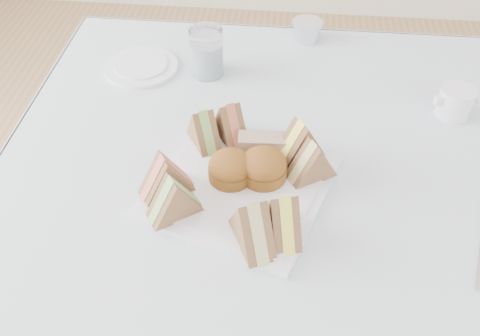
# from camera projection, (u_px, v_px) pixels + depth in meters

# --- Properties ---
(table) EXTENTS (0.90, 0.90, 0.74)m
(table) POSITION_uv_depth(u_px,v_px,m) (267.00, 287.00, 1.22)
(table) COLOR brown
(table) RESTS_ON floor
(tablecloth) EXTENTS (1.02, 1.02, 0.01)m
(tablecloth) POSITION_uv_depth(u_px,v_px,m) (274.00, 172.00, 0.96)
(tablecloth) COLOR silver
(tablecloth) RESTS_ON table
(serving_plate) EXTENTS (0.36, 0.36, 0.01)m
(serving_plate) POSITION_uv_depth(u_px,v_px,m) (240.00, 186.00, 0.93)
(serving_plate) COLOR white
(serving_plate) RESTS_ON tablecloth
(sandwich_fl_a) EXTENTS (0.10, 0.09, 0.08)m
(sandwich_fl_a) POSITION_uv_depth(u_px,v_px,m) (165.00, 175.00, 0.88)
(sandwich_fl_a) COLOR olive
(sandwich_fl_a) RESTS_ON serving_plate
(sandwich_fl_b) EXTENTS (0.10, 0.09, 0.08)m
(sandwich_fl_b) POSITION_uv_depth(u_px,v_px,m) (174.00, 196.00, 0.85)
(sandwich_fl_b) COLOR olive
(sandwich_fl_b) RESTS_ON serving_plate
(sandwich_fr_a) EXTENTS (0.07, 0.10, 0.08)m
(sandwich_fr_a) POSITION_uv_depth(u_px,v_px,m) (283.00, 215.00, 0.82)
(sandwich_fr_a) COLOR olive
(sandwich_fr_a) RESTS_ON serving_plate
(sandwich_fr_b) EXTENTS (0.08, 0.11, 0.09)m
(sandwich_fr_b) POSITION_uv_depth(u_px,v_px,m) (252.00, 223.00, 0.80)
(sandwich_fr_b) COLOR olive
(sandwich_fr_b) RESTS_ON serving_plate
(sandwich_bl_a) EXTENTS (0.08, 0.09, 0.08)m
(sandwich_bl_a) POSITION_uv_depth(u_px,v_px,m) (204.00, 127.00, 0.97)
(sandwich_bl_a) COLOR olive
(sandwich_bl_a) RESTS_ON serving_plate
(sandwich_bl_b) EXTENTS (0.08, 0.10, 0.08)m
(sandwich_bl_b) POSITION_uv_depth(u_px,v_px,m) (230.00, 121.00, 0.98)
(sandwich_bl_b) COLOR olive
(sandwich_bl_b) RESTS_ON serving_plate
(sandwich_br_a) EXTENTS (0.10, 0.08, 0.08)m
(sandwich_br_a) POSITION_uv_depth(u_px,v_px,m) (312.00, 160.00, 0.91)
(sandwich_br_a) COLOR olive
(sandwich_br_a) RESTS_ON serving_plate
(sandwich_br_b) EXTENTS (0.10, 0.09, 0.08)m
(sandwich_br_b) POSITION_uv_depth(u_px,v_px,m) (300.00, 140.00, 0.94)
(sandwich_br_b) COLOR olive
(sandwich_br_b) RESTS_ON serving_plate
(scone_left) EXTENTS (0.10, 0.10, 0.05)m
(scone_left) POSITION_uv_depth(u_px,v_px,m) (230.00, 168.00, 0.91)
(scone_left) COLOR #966023
(scone_left) RESTS_ON serving_plate
(scone_right) EXTENTS (0.08, 0.08, 0.05)m
(scone_right) POSITION_uv_depth(u_px,v_px,m) (264.00, 166.00, 0.91)
(scone_right) COLOR #966023
(scone_right) RESTS_ON serving_plate
(pastry_slice) EXTENTS (0.09, 0.04, 0.04)m
(pastry_slice) POSITION_uv_depth(u_px,v_px,m) (262.00, 145.00, 0.96)
(pastry_slice) COLOR #CAAD89
(pastry_slice) RESTS_ON serving_plate
(side_plate) EXTENTS (0.21, 0.21, 0.01)m
(side_plate) POSITION_uv_depth(u_px,v_px,m) (141.00, 67.00, 1.19)
(side_plate) COLOR white
(side_plate) RESTS_ON tablecloth
(water_glass) EXTENTS (0.07, 0.07, 0.11)m
(water_glass) POSITION_uv_depth(u_px,v_px,m) (207.00, 52.00, 1.15)
(water_glass) COLOR white
(water_glass) RESTS_ON tablecloth
(tea_strainer) EXTENTS (0.08, 0.08, 0.04)m
(tea_strainer) POSITION_uv_depth(u_px,v_px,m) (307.00, 31.00, 1.27)
(tea_strainer) COLOR silver
(tea_strainer) RESTS_ON tablecloth
(creamer_jug) EXTENTS (0.09, 0.09, 0.06)m
(creamer_jug) POSITION_uv_depth(u_px,v_px,m) (455.00, 102.00, 1.06)
(creamer_jug) COLOR white
(creamer_jug) RESTS_ON tablecloth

